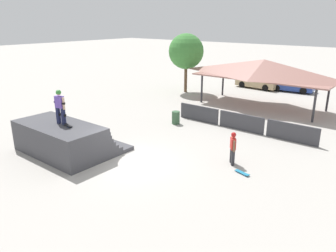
{
  "coord_description": "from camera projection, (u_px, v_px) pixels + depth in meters",
  "views": [
    {
      "loc": [
        10.6,
        -10.23,
        6.65
      ],
      "look_at": [
        -0.47,
        3.5,
        0.88
      ],
      "focal_mm": 35.0,
      "sensor_mm": 36.0,
      "label": 1
    }
  ],
  "objects": [
    {
      "name": "bystander_walking",
      "position": [
        233.0,
        146.0,
        15.53
      ],
      "size": [
        0.47,
        0.55,
        1.61
      ],
      "rotation": [
        0.0,
        0.0,
        2.25
      ],
      "color": "#2D2D33",
      "rests_on": "ground"
    },
    {
      "name": "parked_car_tan",
      "position": [
        257.0,
        82.0,
        33.03
      ],
      "size": [
        4.34,
        2.02,
        1.27
      ],
      "rotation": [
        0.0,
        0.0,
        -0.08
      ],
      "color": "tan",
      "rests_on": "ground"
    },
    {
      "name": "skateboard_on_deck",
      "position": [
        68.0,
        125.0,
        16.16
      ],
      "size": [
        0.83,
        0.36,
        0.09
      ],
      "rotation": [
        0.0,
        0.0,
        -0.2
      ],
      "color": "blue",
      "rests_on": "quarter_pipe_ramp"
    },
    {
      "name": "skater_on_deck",
      "position": [
        60.0,
        105.0,
        16.23
      ],
      "size": [
        0.75,
        0.29,
        1.75
      ],
      "rotation": [
        0.0,
        0.0,
        0.14
      ],
      "color": "#1E2347",
      "rests_on": "quarter_pipe_ramp"
    },
    {
      "name": "skateboard_on_ground",
      "position": [
        243.0,
        173.0,
        14.75
      ],
      "size": [
        0.8,
        0.41,
        0.09
      ],
      "rotation": [
        0.0,
        0.0,
        6.0
      ],
      "color": "blue",
      "rests_on": "ground"
    },
    {
      "name": "trash_bin",
      "position": [
        176.0,
        118.0,
        21.74
      ],
      "size": [
        0.52,
        0.52,
        0.85
      ],
      "primitive_type": "cylinder",
      "color": "#385B3D",
      "rests_on": "ground"
    },
    {
      "name": "quarter_pipe_ramp",
      "position": [
        65.0,
        139.0,
        16.95
      ],
      "size": [
        5.06,
        3.99,
        1.61
      ],
      "color": "#424247",
      "rests_on": "ground"
    },
    {
      "name": "ground_plane",
      "position": [
        130.0,
        162.0,
        15.96
      ],
      "size": [
        160.0,
        160.0,
        0.0
      ],
      "primitive_type": "plane",
      "color": "#ADA8A0"
    },
    {
      "name": "pavilion_shelter",
      "position": [
        264.0,
        69.0,
        25.25
      ],
      "size": [
        10.54,
        4.12,
        3.73
      ],
      "color": "#2D2D33",
      "rests_on": "ground"
    },
    {
      "name": "parked_car_blue",
      "position": [
        292.0,
        85.0,
        31.54
      ],
      "size": [
        4.16,
        2.17,
        1.27
      ],
      "rotation": [
        0.0,
        0.0,
        0.12
      ],
      "color": "navy",
      "rests_on": "ground"
    },
    {
      "name": "tree_beside_pavilion",
      "position": [
        186.0,
        51.0,
        30.25
      ],
      "size": [
        3.25,
        3.25,
        5.45
      ],
      "color": "brown",
      "rests_on": "ground"
    },
    {
      "name": "barrier_fence",
      "position": [
        241.0,
        122.0,
        20.46
      ],
      "size": [
        9.32,
        0.12,
        1.05
      ],
      "color": "#3D3D42",
      "rests_on": "ground"
    }
  ]
}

